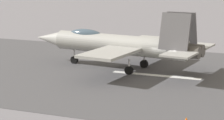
{
  "coord_description": "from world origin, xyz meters",
  "views": [
    {
      "loc": [
        -9.75,
        36.98,
        9.16
      ],
      "look_at": [
        2.89,
        5.1,
        2.2
      ],
      "focal_mm": 71.53,
      "sensor_mm": 36.0,
      "label": 1
    }
  ],
  "objects": [
    {
      "name": "fighter_jet",
      "position": [
        4.7,
        -1.3,
        2.39
      ],
      "size": [
        18.05,
        13.4,
        5.59
      ],
      "color": "#9E9E9A",
      "rests_on": "ground"
    },
    {
      "name": "ground_plane",
      "position": [
        0.0,
        0.0,
        0.0
      ],
      "size": [
        400.0,
        400.0,
        0.0
      ],
      "primitive_type": "plane",
      "color": "slate"
    },
    {
      "name": "runway_strip",
      "position": [
        -0.02,
        0.0,
        0.01
      ],
      "size": [
        240.0,
        26.0,
        0.02
      ],
      "color": "#464649",
      "rests_on": "ground"
    }
  ]
}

